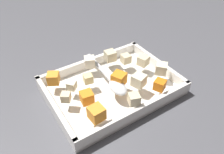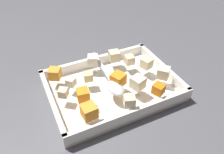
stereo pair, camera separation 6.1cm
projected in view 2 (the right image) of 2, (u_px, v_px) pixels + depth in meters
ground_plane at (108, 92)px, 0.64m from camera, size 4.00×4.00×0.00m
baking_dish at (112, 88)px, 0.64m from camera, size 0.35×0.26×0.04m
carrot_chunk_back_center at (89, 111)px, 0.50m from camera, size 0.03×0.03×0.03m
carrot_chunk_mid_right at (55, 74)px, 0.61m from camera, size 0.04×0.04×0.03m
carrot_chunk_near_left at (118, 79)px, 0.59m from camera, size 0.04×0.04×0.03m
carrot_chunk_near_right at (159, 89)px, 0.57m from camera, size 0.04×0.04×0.03m
carrot_chunk_heap_side at (83, 95)px, 0.55m from camera, size 0.03×0.03×0.03m
potato_chunk_under_handle at (63, 93)px, 0.56m from camera, size 0.03×0.03×0.02m
potato_chunk_near_spoon at (129, 101)px, 0.53m from camera, size 0.03×0.03×0.03m
potato_chunk_corner_ne at (71, 82)px, 0.59m from camera, size 0.03×0.03×0.02m
potato_chunk_far_left at (88, 77)px, 0.61m from camera, size 0.03×0.03×0.02m
potato_chunk_center at (138, 83)px, 0.58m from camera, size 0.04×0.04×0.03m
potato_chunk_corner_sw at (114, 56)px, 0.68m from camera, size 0.03×0.03×0.03m
potato_chunk_far_right at (163, 73)px, 0.62m from camera, size 0.04×0.04×0.03m
potato_chunk_corner_se at (129, 60)px, 0.67m from camera, size 0.03×0.03×0.03m
potato_chunk_heap_top at (147, 63)px, 0.65m from camera, size 0.04×0.04×0.03m
parsnip_chunk_corner_nw at (93, 60)px, 0.66m from camera, size 0.04×0.04×0.03m
serving_spoon at (115, 84)px, 0.59m from camera, size 0.04×0.22×0.02m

